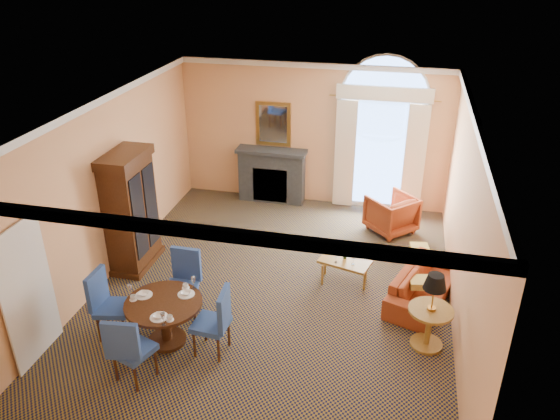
% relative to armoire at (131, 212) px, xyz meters
% --- Properties ---
extents(ground, '(7.50, 7.50, 0.00)m').
position_rel_armoire_xyz_m(ground, '(2.72, -0.25, -1.07)').
color(ground, black).
rests_on(ground, ground).
extents(room_envelope, '(6.04, 7.52, 3.45)m').
position_rel_armoire_xyz_m(room_envelope, '(2.69, 0.42, 1.44)').
color(room_envelope, '#E8A76F').
rests_on(room_envelope, ground).
extents(armoire, '(0.64, 1.13, 2.22)m').
position_rel_armoire_xyz_m(armoire, '(0.00, 0.00, 0.00)').
color(armoire, '#32190B').
rests_on(armoire, ground).
extents(dining_table, '(1.15, 1.15, 0.92)m').
position_rel_armoire_xyz_m(dining_table, '(1.47, -1.97, -0.54)').
color(dining_table, '#32190B').
rests_on(dining_table, ground).
extents(dining_chair_north, '(0.59, 0.59, 1.10)m').
position_rel_armoire_xyz_m(dining_chair_north, '(1.47, -1.14, -0.44)').
color(dining_chair_north, navy).
rests_on(dining_chair_north, ground).
extents(dining_chair_south, '(0.62, 0.62, 1.10)m').
position_rel_armoire_xyz_m(dining_chair_south, '(1.36, -2.89, -0.44)').
color(dining_chair_south, navy).
rests_on(dining_chair_south, ground).
extents(dining_chair_east, '(0.54, 0.53, 1.10)m').
position_rel_armoire_xyz_m(dining_chair_east, '(2.32, -2.03, -0.44)').
color(dining_chair_east, navy).
rests_on(dining_chair_east, ground).
extents(dining_chair_west, '(0.57, 0.57, 1.10)m').
position_rel_armoire_xyz_m(dining_chair_west, '(0.53, -1.99, -0.44)').
color(dining_chair_west, navy).
rests_on(dining_chair_west, ground).
extents(sofa, '(1.33, 2.05, 0.56)m').
position_rel_armoire_xyz_m(sofa, '(5.27, 0.06, -0.79)').
color(sofa, '#9A3C1C').
rests_on(sofa, ground).
extents(armchair, '(1.22, 1.22, 0.79)m').
position_rel_armoire_xyz_m(armchair, '(4.60, 2.38, -0.67)').
color(armchair, '#9A3C1C').
rests_on(armchair, ground).
extents(coffee_table, '(0.98, 0.70, 0.77)m').
position_rel_armoire_xyz_m(coffee_table, '(3.90, 0.25, -0.65)').
color(coffee_table, '#A37831').
rests_on(coffee_table, ground).
extents(side_table, '(0.66, 0.66, 1.23)m').
position_rel_armoire_xyz_m(side_table, '(5.32, -1.17, -0.31)').
color(side_table, '#A37831').
rests_on(side_table, ground).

